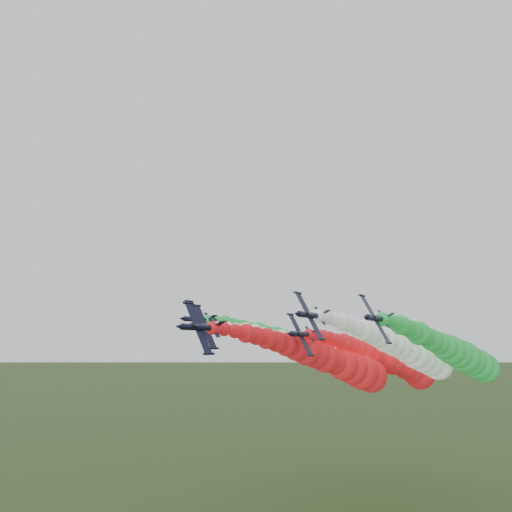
% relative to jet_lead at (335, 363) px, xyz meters
% --- Properties ---
extents(jet_lead, '(15.14, 64.49, 18.29)m').
position_rel_jet_lead_xyz_m(jet_lead, '(0.00, 0.00, 0.00)').
color(jet_lead, black).
rests_on(jet_lead, ground).
extents(jet_inner_left, '(14.85, 64.20, 18.00)m').
position_rel_jet_lead_xyz_m(jet_inner_left, '(-8.34, 10.99, 0.99)').
color(jet_inner_left, black).
rests_on(jet_inner_left, ground).
extents(jet_inner_right, '(14.91, 64.26, 18.06)m').
position_rel_jet_lead_xyz_m(jet_inner_right, '(12.32, 14.47, 2.39)').
color(jet_inner_right, black).
rests_on(jet_inner_right, ground).
extents(jet_outer_left, '(15.41, 64.76, 18.56)m').
position_rel_jet_lead_xyz_m(jet_outer_left, '(-16.24, 20.36, 2.34)').
color(jet_outer_left, black).
rests_on(jet_outer_left, ground).
extents(jet_outer_right, '(14.87, 64.23, 18.03)m').
position_rel_jet_lead_xyz_m(jet_outer_right, '(22.32, 19.05, 1.82)').
color(jet_outer_right, black).
rests_on(jet_outer_right, ground).
extents(jet_trail, '(15.45, 64.81, 18.61)m').
position_rel_jet_lead_xyz_m(jet_trail, '(4.75, 25.83, -0.58)').
color(jet_trail, black).
rests_on(jet_trail, ground).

